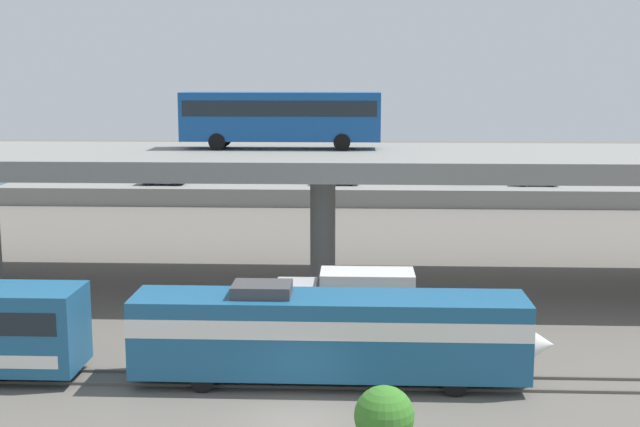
{
  "coord_description": "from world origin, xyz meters",
  "views": [
    {
      "loc": [
        1.98,
        -29.12,
        12.64
      ],
      "look_at": [
        -0.15,
        19.79,
        4.44
      ],
      "focal_mm": 47.15,
      "sensor_mm": 36.0,
      "label": 1
    }
  ],
  "objects_px": {
    "parked_car_0": "(336,177)",
    "service_truck_west": "(349,299)",
    "parked_car_1": "(334,174)",
    "parked_car_5": "(163,177)",
    "parked_car_2": "(464,176)",
    "transit_bus_on_overpass": "(281,115)",
    "train_locomotive": "(349,332)",
    "parked_car_4": "(535,178)",
    "parked_car_3": "(228,172)"
  },
  "relations": [
    {
      "from": "parked_car_1",
      "to": "parked_car_3",
      "type": "bearing_deg",
      "value": -8.58
    },
    {
      "from": "service_truck_west",
      "to": "parked_car_3",
      "type": "bearing_deg",
      "value": -74.23
    },
    {
      "from": "parked_car_2",
      "to": "service_truck_west",
      "type": "bearing_deg",
      "value": 75.79
    },
    {
      "from": "parked_car_1",
      "to": "parked_car_5",
      "type": "height_order",
      "value": "same"
    },
    {
      "from": "parked_car_0",
      "to": "parked_car_3",
      "type": "height_order",
      "value": "same"
    },
    {
      "from": "parked_car_1",
      "to": "parked_car_0",
      "type": "bearing_deg",
      "value": 96.26
    },
    {
      "from": "parked_car_4",
      "to": "parked_car_5",
      "type": "bearing_deg",
      "value": -178.65
    },
    {
      "from": "transit_bus_on_overpass",
      "to": "parked_car_4",
      "type": "bearing_deg",
      "value": 55.13
    },
    {
      "from": "service_truck_west",
      "to": "parked_car_1",
      "type": "xyz_separation_m",
      "value": [
        -1.91,
        44.33,
        0.87
      ]
    },
    {
      "from": "train_locomotive",
      "to": "parked_car_2",
      "type": "distance_m",
      "value": 52.03
    },
    {
      "from": "parked_car_0",
      "to": "parked_car_5",
      "type": "relative_size",
      "value": 1.01
    },
    {
      "from": "transit_bus_on_overpass",
      "to": "parked_car_0",
      "type": "relative_size",
      "value": 2.65
    },
    {
      "from": "parked_car_0",
      "to": "parked_car_5",
      "type": "xyz_separation_m",
      "value": [
        -17.15,
        -0.68,
        0.0
      ]
    },
    {
      "from": "transit_bus_on_overpass",
      "to": "parked_car_0",
      "type": "xyz_separation_m",
      "value": [
        2.59,
        31.54,
        -7.66
      ]
    },
    {
      "from": "parked_car_3",
      "to": "parked_car_2",
      "type": "bearing_deg",
      "value": -5.32
    },
    {
      "from": "train_locomotive",
      "to": "parked_car_5",
      "type": "height_order",
      "value": "train_locomotive"
    },
    {
      "from": "transit_bus_on_overpass",
      "to": "parked_car_1",
      "type": "distance_m",
      "value": 34.66
    },
    {
      "from": "train_locomotive",
      "to": "service_truck_west",
      "type": "relative_size",
      "value": 2.53
    },
    {
      "from": "transit_bus_on_overpass",
      "to": "parked_car_3",
      "type": "relative_size",
      "value": 2.97
    },
    {
      "from": "parked_car_1",
      "to": "train_locomotive",
      "type": "bearing_deg",
      "value": 92.18
    },
    {
      "from": "transit_bus_on_overpass",
      "to": "parked_car_1",
      "type": "xyz_separation_m",
      "value": [
        2.35,
        33.72,
        -7.66
      ]
    },
    {
      "from": "service_truck_west",
      "to": "parked_car_0",
      "type": "bearing_deg",
      "value": -87.72
    },
    {
      "from": "service_truck_west",
      "to": "parked_car_2",
      "type": "bearing_deg",
      "value": -104.21
    },
    {
      "from": "parked_car_2",
      "to": "parked_car_5",
      "type": "xyz_separation_m",
      "value": [
        -29.9,
        -2.29,
        0.0
      ]
    },
    {
      "from": "transit_bus_on_overpass",
      "to": "parked_car_2",
      "type": "distance_m",
      "value": 37.33
    },
    {
      "from": "parked_car_2",
      "to": "parked_car_3",
      "type": "height_order",
      "value": "same"
    },
    {
      "from": "parked_car_3",
      "to": "transit_bus_on_overpass",
      "type": "bearing_deg",
      "value": -76.15
    },
    {
      "from": "parked_car_1",
      "to": "parked_car_5",
      "type": "relative_size",
      "value": 0.96
    },
    {
      "from": "parked_car_2",
      "to": "transit_bus_on_overpass",
      "type": "bearing_deg",
      "value": 65.17
    },
    {
      "from": "train_locomotive",
      "to": "parked_car_2",
      "type": "relative_size",
      "value": 4.21
    },
    {
      "from": "transit_bus_on_overpass",
      "to": "parked_car_4",
      "type": "distance_m",
      "value": 39.42
    },
    {
      "from": "parked_car_1",
      "to": "parked_car_5",
      "type": "distance_m",
      "value": 17.15
    },
    {
      "from": "transit_bus_on_overpass",
      "to": "parked_car_5",
      "type": "height_order",
      "value": "transit_bus_on_overpass"
    },
    {
      "from": "train_locomotive",
      "to": "service_truck_west",
      "type": "distance_m",
      "value": 7.11
    },
    {
      "from": "parked_car_0",
      "to": "service_truck_west",
      "type": "bearing_deg",
      "value": -87.72
    },
    {
      "from": "parked_car_4",
      "to": "parked_car_5",
      "type": "distance_m",
      "value": 36.68
    },
    {
      "from": "parked_car_4",
      "to": "train_locomotive",
      "type": "bearing_deg",
      "value": -109.81
    },
    {
      "from": "service_truck_west",
      "to": "parked_car_4",
      "type": "distance_m",
      "value": 45.94
    },
    {
      "from": "transit_bus_on_overpass",
      "to": "parked_car_4",
      "type": "xyz_separation_m",
      "value": [
        22.11,
        31.72,
        -7.66
      ]
    },
    {
      "from": "parked_car_3",
      "to": "parked_car_4",
      "type": "relative_size",
      "value": 0.9
    },
    {
      "from": "parked_car_0",
      "to": "parked_car_4",
      "type": "relative_size",
      "value": 1.01
    },
    {
      "from": "service_truck_west",
      "to": "parked_car_3",
      "type": "relative_size",
      "value": 1.68
    },
    {
      "from": "parked_car_3",
      "to": "parked_car_0",
      "type": "bearing_deg",
      "value": -18.82
    },
    {
      "from": "train_locomotive",
      "to": "parked_car_0",
      "type": "bearing_deg",
      "value": 92.0
    },
    {
      "from": "train_locomotive",
      "to": "service_truck_west",
      "type": "xyz_separation_m",
      "value": [
        -0.04,
        7.09,
        -0.55
      ]
    },
    {
      "from": "service_truck_west",
      "to": "parked_car_1",
      "type": "distance_m",
      "value": 44.38
    },
    {
      "from": "train_locomotive",
      "to": "parked_car_3",
      "type": "bearing_deg",
      "value": 103.79
    },
    {
      "from": "parked_car_1",
      "to": "parked_car_4",
      "type": "xyz_separation_m",
      "value": [
        19.76,
        -2.0,
        -0.0
      ]
    },
    {
      "from": "parked_car_4",
      "to": "parked_car_1",
      "type": "bearing_deg",
      "value": 174.22
    },
    {
      "from": "service_truck_west",
      "to": "parked_car_2",
      "type": "xyz_separation_m",
      "value": [
        11.08,
        43.76,
        0.86
      ]
    }
  ]
}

